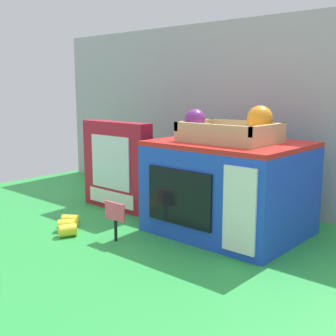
{
  "coord_description": "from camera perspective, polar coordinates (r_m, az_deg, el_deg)",
  "views": [
    {
      "loc": [
        0.8,
        -0.92,
        0.38
      ],
      "look_at": [
        -0.02,
        0.01,
        0.15
      ],
      "focal_mm": 46.67,
      "sensor_mm": 36.0,
      "label": 1
    }
  ],
  "objects": [
    {
      "name": "food_groups_crate",
      "position": [
        1.14,
        8.2,
        4.87
      ],
      "size": [
        0.24,
        0.18,
        0.09
      ],
      "color": "tan",
      "rests_on": "toy_microwave"
    },
    {
      "name": "cookie_set_box",
      "position": [
        1.39,
        -6.73,
        0.28
      ],
      "size": [
        0.27,
        0.05,
        0.28
      ],
      "color": "#B2192D",
      "rests_on": "ground"
    },
    {
      "name": "ground_plane",
      "position": [
        1.28,
        0.31,
        -6.92
      ],
      "size": [
        1.7,
        1.7,
        0.0
      ],
      "primitive_type": "plane",
      "color": "green",
      "rests_on": "ground"
    },
    {
      "name": "toy_microwave",
      "position": [
        1.16,
        7.96,
        -2.53
      ],
      "size": [
        0.38,
        0.3,
        0.24
      ],
      "color": "blue",
      "rests_on": "ground"
    },
    {
      "name": "loose_toy_banana",
      "position": [
        1.22,
        -12.91,
        -7.3
      ],
      "size": [
        0.12,
        0.11,
        0.03
      ],
      "color": "yellow",
      "rests_on": "ground"
    },
    {
      "name": "display_back_panel",
      "position": [
        1.46,
        8.09,
        6.99
      ],
      "size": [
        1.61,
        0.03,
        0.59
      ],
      "primitive_type": "cube",
      "color": "#A0A3A8",
      "rests_on": "ground"
    },
    {
      "name": "price_sign",
      "position": [
        1.1,
        -6.95,
        -6.19
      ],
      "size": [
        0.07,
        0.01,
        0.1
      ],
      "color": "black",
      "rests_on": "ground"
    }
  ]
}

